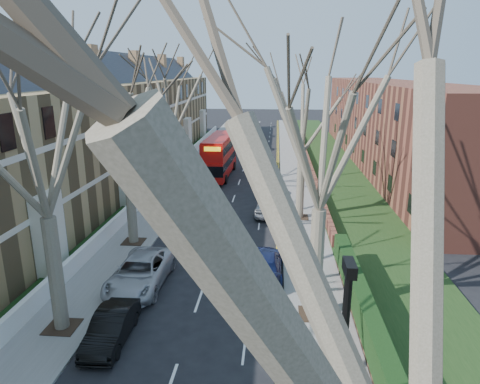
# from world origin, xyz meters

# --- Properties ---
(pavement_left) EXTENTS (3.00, 102.00, 0.12)m
(pavement_left) POSITION_xyz_m (-6.00, 39.00, 0.06)
(pavement_left) COLOR slate
(pavement_left) RESTS_ON ground
(pavement_right) EXTENTS (3.00, 102.00, 0.12)m
(pavement_right) POSITION_xyz_m (6.00, 39.00, 0.06)
(pavement_right) COLOR slate
(pavement_right) RESTS_ON ground
(terrace_left) EXTENTS (9.70, 78.00, 13.60)m
(terrace_left) POSITION_xyz_m (-13.65, 31.00, 5.53)
(terrace_left) COLOR olive
(terrace_left) RESTS_ON ground
(flats_right) EXTENTS (13.97, 54.00, 10.00)m
(flats_right) POSITION_xyz_m (17.46, 43.00, 4.98)
(flats_right) COLOR brown
(flats_right) RESTS_ON ground
(front_wall_left) EXTENTS (0.30, 78.00, 1.00)m
(front_wall_left) POSITION_xyz_m (-7.65, 31.00, 0.62)
(front_wall_left) COLOR white
(front_wall_left) RESTS_ON ground
(grass_verge_right) EXTENTS (6.00, 102.00, 0.06)m
(grass_verge_right) POSITION_xyz_m (10.50, 39.00, 0.15)
(grass_verge_right) COLOR #1A3312
(grass_verge_right) RESTS_ON ground
(tree_left_mid) EXTENTS (10.50, 10.50, 14.71)m
(tree_left_mid) POSITION_xyz_m (-5.70, 6.00, 9.56)
(tree_left_mid) COLOR brown
(tree_left_mid) RESTS_ON ground
(tree_left_far) EXTENTS (10.15, 10.15, 14.22)m
(tree_left_far) POSITION_xyz_m (-5.70, 16.00, 9.24)
(tree_left_far) COLOR brown
(tree_left_far) RESTS_ON ground
(tree_left_dist) EXTENTS (10.50, 10.50, 14.71)m
(tree_left_dist) POSITION_xyz_m (-5.70, 28.00, 9.56)
(tree_left_dist) COLOR brown
(tree_left_dist) RESTS_ON ground
(tree_right_near) EXTENTS (10.85, 10.85, 15.20)m
(tree_right_near) POSITION_xyz_m (5.70, -6.00, 9.86)
(tree_right_near) COLOR brown
(tree_right_near) RESTS_ON ground
(tree_right_mid) EXTENTS (10.50, 10.50, 14.71)m
(tree_right_mid) POSITION_xyz_m (5.70, 8.00, 9.56)
(tree_right_mid) COLOR brown
(tree_right_mid) RESTS_ON ground
(tree_right_far) EXTENTS (10.15, 10.15, 14.22)m
(tree_right_far) POSITION_xyz_m (5.70, 22.00, 9.24)
(tree_right_far) COLOR brown
(tree_right_far) RESTS_ON ground
(double_decker_bus) EXTENTS (2.89, 10.30, 4.31)m
(double_decker_bus) POSITION_xyz_m (-2.39, 35.47, 2.11)
(double_decker_bus) COLOR #A40E0B
(double_decker_bus) RESTS_ON ground
(car_left_mid) EXTENTS (1.51, 4.12, 1.35)m
(car_left_mid) POSITION_xyz_m (-3.14, 5.35, 0.67)
(car_left_mid) COLOR black
(car_left_mid) RESTS_ON ground
(car_left_far) EXTENTS (2.78, 5.85, 1.61)m
(car_left_far) POSITION_xyz_m (-3.40, 10.28, 0.81)
(car_left_far) COLOR #A5A5AA
(car_left_far) RESTS_ON ground
(car_right_near) EXTENTS (2.14, 5.25, 1.52)m
(car_right_near) POSITION_xyz_m (3.20, 11.97, 0.76)
(car_right_near) COLOR #162050
(car_right_near) RESTS_ON ground
(car_right_mid) EXTENTS (2.21, 4.72, 1.56)m
(car_right_mid) POSITION_xyz_m (3.18, 22.89, 0.78)
(car_right_mid) COLOR #95979D
(car_right_mid) RESTS_ON ground
(car_right_far) EXTENTS (1.64, 4.00, 1.29)m
(car_right_far) POSITION_xyz_m (3.21, 28.40, 0.65)
(car_right_far) COLOR black
(car_right_far) RESTS_ON ground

